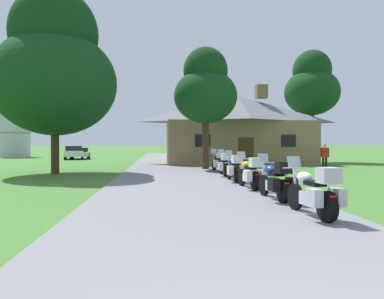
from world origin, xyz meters
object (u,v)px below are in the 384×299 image
motorcycle_blue_second_in_row (276,181)px  tree_right_of_lodge (312,86)px  tree_left_near (55,69)px  metal_silo_distant (13,129)px  motorcycle_green_farthest_in_row (218,162)px  motorcycle_yellow_third_in_row (251,173)px  bystander_red_shirt_near_lodge (325,155)px  parked_white_sedan_far_left (80,153)px  motorcycle_green_fifth_in_row (224,165)px  tree_by_lodge_front (206,89)px  parked_white_suv_far_left (74,152)px  motorcycle_blue_fourth_in_row (234,168)px  motorcycle_white_nearest_to_camera (315,192)px

motorcycle_blue_second_in_row → tree_right_of_lodge: bearing=59.7°
tree_left_near → tree_right_of_lodge: 22.51m
tree_right_of_lodge → metal_silo_distant: bearing=155.1°
motorcycle_green_farthest_in_row → motorcycle_yellow_third_in_row: bearing=-96.4°
bystander_red_shirt_near_lodge → parked_white_sedan_far_left: 26.25m
motorcycle_blue_second_in_row → tree_left_near: size_ratio=0.21×
tree_right_of_lodge → parked_white_sedan_far_left: (-22.16, 8.20, -6.20)m
motorcycle_green_fifth_in_row → tree_by_lodge_front: tree_by_lodge_front is taller
motorcycle_yellow_third_in_row → tree_right_of_lodge: (10.49, 19.30, 6.24)m
motorcycle_blue_second_in_row → motorcycle_yellow_third_in_row: same height
parked_white_suv_far_left → tree_left_near: bearing=-92.3°
motorcycle_green_fifth_in_row → tree_left_near: size_ratio=0.20×
tree_left_near → tree_by_lodge_front: bearing=15.3°
motorcycle_yellow_third_in_row → parked_white_suv_far_left: size_ratio=0.43×
motorcycle_yellow_third_in_row → motorcycle_green_farthest_in_row: (0.12, 7.89, 0.00)m
motorcycle_blue_second_in_row → tree_right_of_lodge: size_ratio=0.21×
motorcycle_green_fifth_in_row → tree_left_near: 10.66m
tree_left_near → tree_by_lodge_front: tree_left_near is taller
motorcycle_blue_fourth_in_row → tree_by_lodge_front: size_ratio=0.27×
motorcycle_yellow_third_in_row → parked_white_sedan_far_left: motorcycle_yellow_third_in_row is taller
parked_white_suv_far_left → metal_silo_distant: bearing=129.4°
motorcycle_white_nearest_to_camera → metal_silo_distant: size_ratio=0.30×
motorcycle_white_nearest_to_camera → tree_right_of_lodge: tree_right_of_lodge is taller
motorcycle_blue_second_in_row → parked_white_sedan_far_left: (-11.74, 30.15, 0.03)m
motorcycle_yellow_third_in_row → tree_by_lodge_front: size_ratio=0.27×
tree_right_of_lodge → metal_silo_distant: size_ratio=1.46×
motorcycle_blue_second_in_row → motorcycle_green_farthest_in_row: same height
motorcycle_green_fifth_in_row → motorcycle_green_farthest_in_row: size_ratio=1.00×
tree_by_lodge_front → parked_white_sedan_far_left: size_ratio=1.75×
motorcycle_green_farthest_in_row → tree_left_near: 10.41m
motorcycle_blue_second_in_row → tree_right_of_lodge: (10.42, 21.95, 6.24)m
motorcycle_white_nearest_to_camera → parked_white_sedan_far_left: bearing=104.8°
motorcycle_blue_second_in_row → motorcycle_green_farthest_in_row: bearing=84.9°
motorcycle_green_fifth_in_row → bystander_red_shirt_near_lodge: size_ratio=1.25×
tree_by_lodge_front → tree_right_of_lodge: (10.80, 8.98, 1.74)m
motorcycle_white_nearest_to_camera → motorcycle_blue_second_in_row: (-0.07, 2.45, 0.00)m
metal_silo_distant → motorcycle_green_farthest_in_row: bearing=-50.9°
motorcycle_blue_second_in_row → bystander_red_shirt_near_lodge: bystander_red_shirt_near_lodge is taller
motorcycle_blue_fourth_in_row → tree_by_lodge_front: bearing=89.9°
tree_left_near → parked_white_suv_far_left: (-3.29, 18.96, -4.99)m
bystander_red_shirt_near_lodge → motorcycle_yellow_third_in_row: bearing=-120.2°
motorcycle_blue_fourth_in_row → parked_white_suv_far_left: size_ratio=0.43×
parked_white_suv_far_left → parked_white_sedan_far_left: (0.55, 0.57, -0.13)m
motorcycle_blue_second_in_row → tree_by_lodge_front: (-0.38, 12.97, 4.49)m
motorcycle_green_fifth_in_row → tree_right_of_lodge: bearing=54.0°
motorcycle_blue_fourth_in_row → metal_silo_distant: bearing=121.9°
motorcycle_yellow_third_in_row → motorcycle_green_farthest_in_row: size_ratio=1.00×
bystander_red_shirt_near_lodge → parked_white_sedan_far_left: (-18.55, 18.57, -0.29)m
motorcycle_yellow_third_in_row → tree_by_lodge_front: 11.26m
parked_white_sedan_far_left → tree_by_lodge_front: bearing=-65.5°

